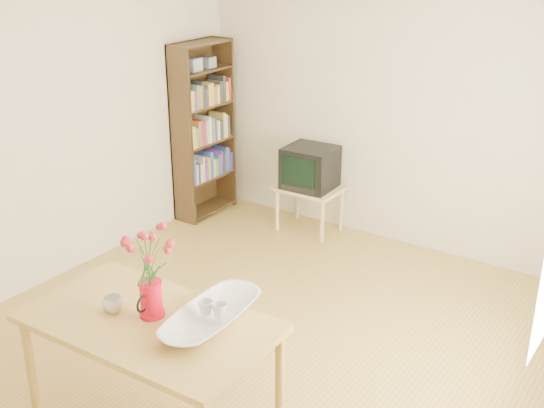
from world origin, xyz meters
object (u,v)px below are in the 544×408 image
Objects in this scene: pitcher at (152,300)px; television at (311,167)px; mug at (113,304)px; bowl at (210,286)px; table at (150,332)px.

pitcher reaches higher than television.
pitcher is 3.07m from television.
mug is 0.24× the size of bowl.
table is 2.98× the size of bowl.
bowl is (0.31, 0.18, 0.31)m from table.
pitcher is (-0.02, 0.05, 0.18)m from table.
television is at bearing -108.49° from mug.
table is 0.48m from bowl.
mug reaches higher than table.
television is (-0.75, 2.97, -0.18)m from pitcher.
table is 0.27m from mug.
pitcher is at bearing -78.80° from television.
pitcher reaches higher than mug.
pitcher is 0.46× the size of bowl.
pitcher is 1.89× the size of mug.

